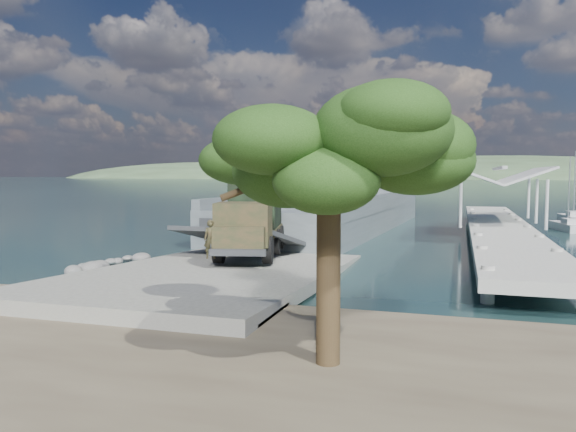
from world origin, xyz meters
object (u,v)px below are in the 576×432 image
object	(u,v)px
soldier	(211,248)
sailboat_near	(568,227)
pier	(499,218)
military_truck	(252,218)
landing_craft	(333,218)
overhang_tree	(314,160)
sailboat_far	(574,219)

from	to	relation	value
soldier	sailboat_near	world-z (taller)	sailboat_near
soldier	pier	bearing A→B (deg)	28.72
military_truck	soldier	size ratio (longest dim) A/B	4.96
landing_craft	overhang_tree	size ratio (longest dim) A/B	5.45
pier	soldier	world-z (taller)	pier
pier	landing_craft	distance (m)	14.02
military_truck	overhang_tree	bearing A→B (deg)	-76.73
pier	overhang_tree	bearing A→B (deg)	-101.30
landing_craft	sailboat_near	xyz separation A→B (m)	(19.17, 4.25, -0.57)
sailboat_near	overhang_tree	world-z (taller)	overhang_tree
landing_craft	military_truck	world-z (taller)	landing_craft
pier	sailboat_far	world-z (taller)	sailboat_far
sailboat_far	overhang_tree	size ratio (longest dim) A/B	1.03
landing_craft	sailboat_far	world-z (taller)	landing_craft
military_truck	overhang_tree	size ratio (longest dim) A/B	1.26
pier	sailboat_far	size ratio (longest dim) A/B	6.14
military_truck	sailboat_near	distance (m)	30.78
soldier	sailboat_near	distance (m)	34.34
sailboat_far	landing_craft	bearing A→B (deg)	-153.22
sailboat_near	overhang_tree	distance (m)	40.85
sailboat_far	overhang_tree	world-z (taller)	sailboat_far
pier	landing_craft	xyz separation A→B (m)	(-13.12, 4.89, -0.69)
soldier	sailboat_far	xyz separation A→B (m)	(21.33, 36.31, -1.00)
overhang_tree	sailboat_far	bearing A→B (deg)	73.61
landing_craft	overhang_tree	world-z (taller)	landing_craft
military_truck	sailboat_near	xyz separation A→B (m)	(19.09, 24.05, -2.11)
military_truck	soldier	xyz separation A→B (m)	(-0.43, -4.18, -1.06)
sailboat_far	soldier	bearing A→B (deg)	-124.08
sailboat_near	sailboat_far	bearing A→B (deg)	66.77
landing_craft	sailboat_near	bearing A→B (deg)	15.99
sailboat_near	overhang_tree	xyz separation A→B (m)	(-11.97, -38.77, 4.72)
soldier	sailboat_near	bearing A→B (deg)	29.26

